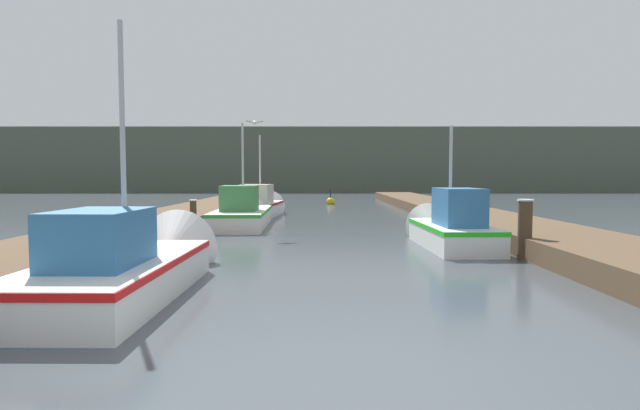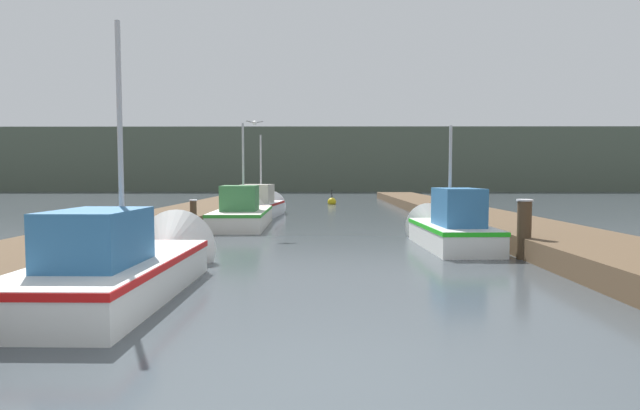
# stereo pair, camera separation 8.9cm
# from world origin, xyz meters

# --- Properties ---
(ground_plane) EXTENTS (200.00, 200.00, 0.00)m
(ground_plane) POSITION_xyz_m (0.00, 0.00, 0.00)
(ground_plane) COLOR #3D4449
(dock_left) EXTENTS (2.78, 40.00, 0.48)m
(dock_left) POSITION_xyz_m (-5.64, 16.00, 0.24)
(dock_left) COLOR brown
(dock_left) RESTS_ON ground_plane
(dock_right) EXTENTS (2.78, 40.00, 0.48)m
(dock_right) POSITION_xyz_m (5.64, 16.00, 0.24)
(dock_right) COLOR brown
(dock_right) RESTS_ON ground_plane
(distant_shore_ridge) EXTENTS (120.00, 16.00, 7.11)m
(distant_shore_ridge) POSITION_xyz_m (0.00, 58.14, 3.56)
(distant_shore_ridge) COLOR #4C5647
(distant_shore_ridge) RESTS_ON ground_plane
(fishing_boat_0) EXTENTS (1.82, 5.31, 4.75)m
(fishing_boat_0) POSITION_xyz_m (-3.27, 3.85, 0.42)
(fishing_boat_0) COLOR silver
(fishing_boat_0) RESTS_ON ground_plane
(fishing_boat_1) EXTENTS (1.62, 4.42, 3.53)m
(fishing_boat_1) POSITION_xyz_m (3.17, 8.81, 0.49)
(fishing_boat_1) COLOR silver
(fishing_boat_1) RESTS_ON ground_plane
(fishing_boat_2) EXTENTS (1.92, 5.94, 4.28)m
(fishing_boat_2) POSITION_xyz_m (-3.05, 14.35, 0.44)
(fishing_boat_2) COLOR silver
(fishing_boat_2) RESTS_ON ground_plane
(fishing_boat_3) EXTENTS (1.97, 4.56, 4.10)m
(fishing_boat_3) POSITION_xyz_m (-2.93, 18.40, 0.49)
(fishing_boat_3) COLOR silver
(fishing_boat_3) RESTS_ON ground_plane
(mooring_piling_0) EXTENTS (0.23, 0.23, 1.02)m
(mooring_piling_0) POSITION_xyz_m (-4.21, 18.14, 0.51)
(mooring_piling_0) COLOR #473523
(mooring_piling_0) RESTS_ON ground_plane
(mooring_piling_1) EXTENTS (0.35, 0.35, 1.33)m
(mooring_piling_1) POSITION_xyz_m (4.32, 6.73, 0.67)
(mooring_piling_1) COLOR #473523
(mooring_piling_1) RESTS_ON ground_plane
(mooring_piling_2) EXTENTS (0.24, 0.24, 1.10)m
(mooring_piling_2) POSITION_xyz_m (-4.19, 11.28, 0.55)
(mooring_piling_2) COLOR #473523
(mooring_piling_2) RESTS_ON ground_plane
(channel_buoy) EXTENTS (0.54, 0.54, 1.04)m
(channel_buoy) POSITION_xyz_m (0.45, 27.34, 0.16)
(channel_buoy) COLOR gold
(channel_buoy) RESTS_ON ground_plane
(seagull_lead) EXTENTS (0.56, 0.31, 0.12)m
(seagull_lead) POSITION_xyz_m (-2.31, 11.80, 3.54)
(seagull_lead) COLOR white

